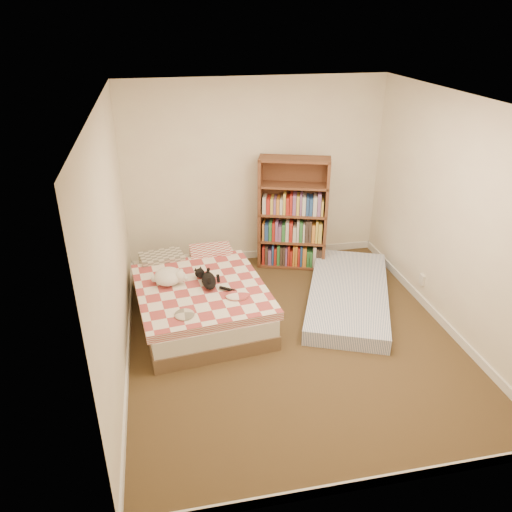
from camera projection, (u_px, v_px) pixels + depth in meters
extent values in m
cube|color=#42311C|center=(291.00, 336.00, 5.49)|extent=(3.50, 4.00, 0.01)
cube|color=white|center=(299.00, 102.00, 4.38)|extent=(3.50, 4.00, 0.01)
cube|color=beige|center=(255.00, 174.00, 6.69)|extent=(3.50, 0.01, 2.50)
cube|color=beige|center=(378.00, 355.00, 3.18)|extent=(3.50, 0.01, 2.50)
cube|color=beige|center=(112.00, 247.00, 4.62)|extent=(0.01, 4.00, 2.50)
cube|color=beige|center=(455.00, 219.00, 5.24)|extent=(0.01, 4.00, 2.50)
cube|color=white|center=(255.00, 254.00, 7.21)|extent=(3.50, 0.02, 0.10)
cube|color=white|center=(360.00, 484.00, 3.72)|extent=(3.50, 0.02, 0.10)
cube|color=white|center=(128.00, 352.00, 5.16)|extent=(0.02, 4.00, 0.10)
cube|color=white|center=(436.00, 315.00, 5.77)|extent=(0.02, 4.00, 0.10)
cube|color=white|center=(422.00, 280.00, 6.01)|extent=(0.03, 0.09, 0.13)
cube|color=brown|center=(200.00, 308.00, 5.84)|extent=(1.53, 2.03, 0.17)
cube|color=silver|center=(199.00, 295.00, 5.76)|extent=(1.50, 1.99, 0.19)
cube|color=#B64345|center=(199.00, 284.00, 5.70)|extent=(1.56, 1.70, 0.09)
cube|color=slate|center=(168.00, 257.00, 6.25)|extent=(0.55, 0.39, 0.14)
cube|color=#B64345|center=(218.00, 253.00, 6.37)|extent=(0.55, 0.39, 0.14)
cube|color=brown|center=(261.00, 216.00, 6.61)|extent=(0.13, 0.30, 1.53)
cube|color=brown|center=(324.00, 212.00, 6.76)|extent=(0.13, 0.30, 1.53)
cube|color=brown|center=(290.00, 210.00, 6.81)|extent=(0.88, 0.30, 1.53)
cube|color=brown|center=(291.00, 263.00, 7.02)|extent=(0.97, 0.58, 0.03)
cube|color=brown|center=(293.00, 213.00, 6.68)|extent=(0.97, 0.58, 0.03)
cube|color=brown|center=(295.00, 159.00, 6.36)|extent=(0.97, 0.58, 0.03)
cube|color=#6D80B6|center=(348.00, 294.00, 6.12)|extent=(1.63, 2.25, 0.18)
ellipsoid|color=black|center=(209.00, 281.00, 5.56)|extent=(0.30, 0.40, 0.12)
sphere|color=black|center=(207.00, 272.00, 5.73)|extent=(0.15, 0.15, 0.11)
cone|color=black|center=(203.00, 267.00, 5.73)|extent=(0.05, 0.05, 0.04)
cone|color=black|center=(209.00, 267.00, 5.74)|extent=(0.05, 0.05, 0.04)
cylinder|color=black|center=(220.00, 293.00, 5.38)|extent=(0.12, 0.20, 0.04)
ellipsoid|color=white|center=(168.00, 276.00, 5.60)|extent=(0.42, 0.44, 0.17)
sphere|color=white|center=(177.00, 279.00, 5.51)|extent=(0.17, 0.17, 0.13)
sphere|color=white|center=(182.00, 281.00, 5.49)|extent=(0.08, 0.08, 0.06)
sphere|color=white|center=(155.00, 276.00, 5.64)|extent=(0.10, 0.10, 0.08)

